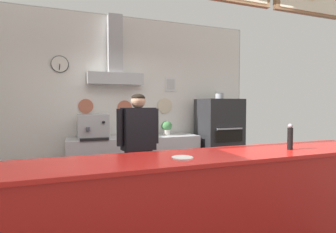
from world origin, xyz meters
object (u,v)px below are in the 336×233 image
at_px(pizza_oven, 219,141).
at_px(potted_oregano, 148,128).
at_px(potted_basil, 167,127).
at_px(shop_worker, 138,154).
at_px(pepper_grinder, 290,137).
at_px(condiment_plate, 182,158).
at_px(espresso_machine, 93,127).

bearing_deg(pizza_oven, potted_oregano, 170.83).
bearing_deg(potted_basil, shop_worker, -122.57).
xyz_separation_m(shop_worker, pepper_grinder, (1.09, -1.29, 0.32)).
bearing_deg(potted_basil, potted_oregano, 177.42).
distance_m(pepper_grinder, condiment_plate, 1.08).
bearing_deg(pepper_grinder, potted_basil, 94.90).
bearing_deg(pepper_grinder, shop_worker, 130.24).
height_order(espresso_machine, condiment_plate, espresso_machine).
relative_size(pizza_oven, espresso_machine, 3.31).
distance_m(shop_worker, potted_basil, 1.61).
relative_size(espresso_machine, pepper_grinder, 2.13).
relative_size(pizza_oven, condiment_plate, 10.14).
bearing_deg(espresso_machine, pepper_grinder, -59.57).
height_order(pizza_oven, potted_oregano, pizza_oven).
height_order(potted_basil, condiment_plate, potted_basil).
height_order(espresso_machine, potted_oregano, espresso_machine).
xyz_separation_m(pizza_oven, condiment_plate, (-1.82, -2.46, 0.27)).
relative_size(shop_worker, condiment_plate, 9.69).
bearing_deg(espresso_machine, pizza_oven, -3.69).
bearing_deg(pizza_oven, shop_worker, -147.90).
distance_m(espresso_machine, potted_basil, 1.29).
distance_m(pizza_oven, condiment_plate, 3.07).
relative_size(pizza_oven, pepper_grinder, 7.03).
height_order(shop_worker, espresso_machine, shop_worker).
bearing_deg(condiment_plate, potted_oregano, 79.31).
distance_m(pizza_oven, potted_basil, 1.03).
relative_size(shop_worker, potted_oregano, 6.58).
height_order(potted_oregano, potted_basil, potted_basil).
xyz_separation_m(potted_oregano, condiment_plate, (-0.50, -2.67, 0.02)).
bearing_deg(pepper_grinder, condiment_plate, -178.88).
xyz_separation_m(shop_worker, potted_basil, (0.86, 1.35, 0.20)).
height_order(espresso_machine, pepper_grinder, espresso_machine).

